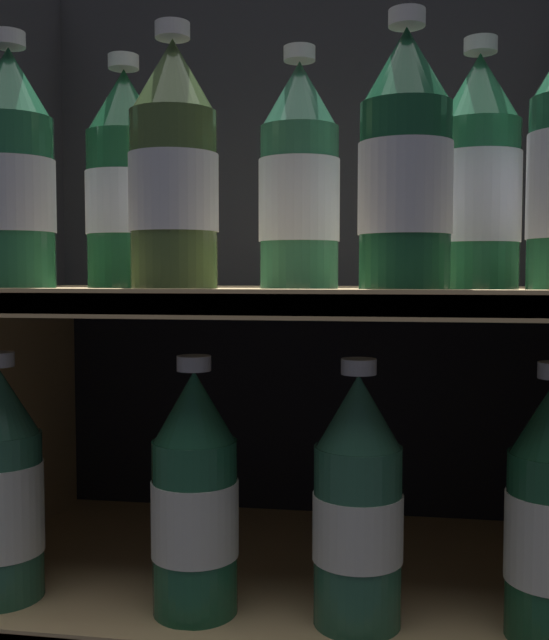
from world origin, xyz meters
name	(u,v)px	position (x,y,z in m)	size (l,w,h in m)	color
fridge_back_wall	(305,324)	(0.00, 0.39, 0.44)	(0.71, 0.02, 0.89)	black
shelf_lower	(281,598)	(0.00, 0.18, 0.16)	(0.67, 0.38, 0.19)	tan
shelf_upper	(282,405)	(0.00, 0.18, 0.37)	(0.67, 0.38, 0.50)	tan
bottle_upper_front_0	(11,177)	(-0.24, 0.07, 0.60)	(0.08, 0.08, 0.24)	#1E5638
bottle_upper_front_1	(174,174)	(-0.08, 0.07, 0.60)	(0.08, 0.08, 0.24)	#384C28
bottle_upper_front_2	(405,169)	(0.13, 0.07, 0.60)	(0.08, 0.08, 0.24)	#144228
bottle_upper_back_0	(125,186)	(-0.16, 0.16, 0.60)	(0.08, 0.08, 0.24)	#194C2D
bottle_upper_back_1	(299,184)	(0.02, 0.16, 0.60)	(0.08, 0.08, 0.24)	#285B42
bottle_upper_back_2	(478,181)	(0.20, 0.16, 0.60)	(0.08, 0.08, 0.24)	#1E5638
bottle_lower_front_0	(1,491)	(-0.26, 0.07, 0.30)	(0.08, 0.08, 0.24)	#285B42
bottle_lower_front_1	(195,499)	(-0.07, 0.07, 0.30)	(0.08, 0.08, 0.24)	#1E5638
bottle_lower_front_2	(358,507)	(0.09, 0.07, 0.30)	(0.08, 0.08, 0.24)	#285B42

